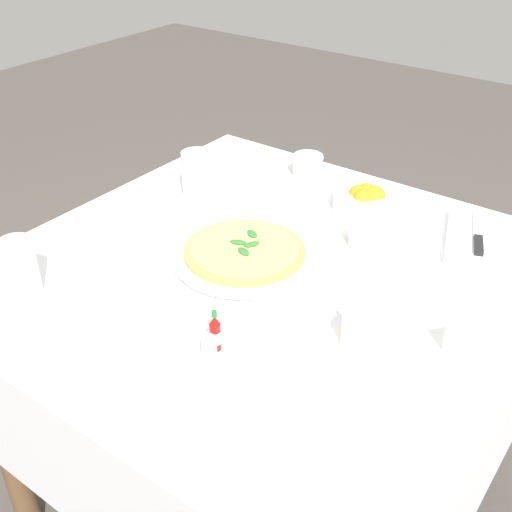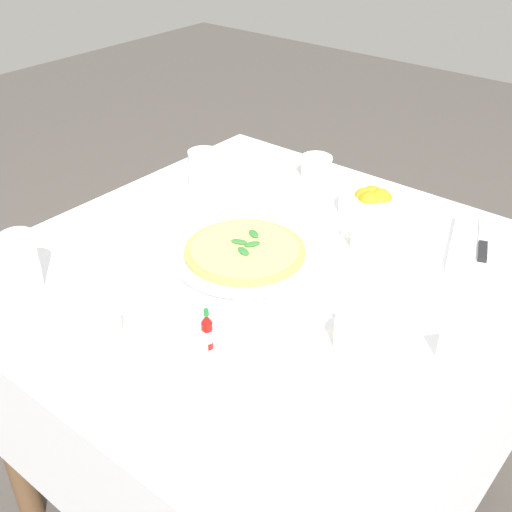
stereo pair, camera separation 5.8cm
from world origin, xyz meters
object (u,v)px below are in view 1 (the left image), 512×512
dinner_knife (478,234)px  hot_sauce_bottle (215,333)px  pizza (245,250)px  pepper_shaker (209,348)px  water_glass_far_right (198,178)px  pizza_plate (245,256)px  coffee_cup_near_right (363,334)px  water_glass_center_back (21,273)px  salt_shaker (221,327)px  menu_card (468,334)px  napkin_folded (477,240)px  citrus_bowl (365,200)px  coffee_cup_far_left (308,168)px  coffee_cup_back_corner (107,337)px  coffee_cup_near_left (366,238)px

dinner_knife → hot_sauce_bottle: (-0.62, 0.24, 0.01)m
pizza → pepper_shaker: 0.32m
pizza → water_glass_far_right: size_ratio=2.10×
water_glass_far_right → pizza_plate: bearing=-121.1°
water_glass_far_right → coffee_cup_near_right: bearing=-113.5°
dinner_knife → pepper_shaker: pepper_shaker is taller
water_glass_center_back → salt_shaker: (0.13, -0.39, -0.03)m
pepper_shaker → menu_card: size_ratio=0.77×
salt_shaker → menu_card: 0.43m
pepper_shaker → coffee_cup_near_right: bearing=-46.3°
menu_card → water_glass_far_right: bearing=117.1°
pizza → coffee_cup_near_right: (-0.10, -0.33, 0.00)m
coffee_cup_near_right → napkin_folded: 0.46m
water_glass_center_back → citrus_bowl: 0.79m
water_glass_center_back → hot_sauce_bottle: (0.10, -0.40, -0.02)m
coffee_cup_far_left → pizza: bearing=-165.4°
water_glass_center_back → water_glass_far_right: bearing=-0.0°
coffee_cup_near_right → water_glass_center_back: 0.65m
coffee_cup_far_left → hot_sauce_bottle: hot_sauce_bottle is taller
coffee_cup_back_corner → water_glass_center_back: water_glass_center_back is taller
coffee_cup_back_corner → water_glass_far_right: (0.53, 0.25, 0.03)m
coffee_cup_back_corner → coffee_cup_near_left: bearing=-19.9°
hot_sauce_bottle → napkin_folded: bearing=-21.5°
pizza_plate → napkin_folded: 0.52m
pizza_plate → pizza: bearing=19.7°
coffee_cup_near_left → salt_shaker: bearing=171.5°
coffee_cup_near_right → napkin_folded: coffee_cup_near_right is taller
salt_shaker → coffee_cup_near_left: bearing=-8.5°
pizza_plate → water_glass_far_right: size_ratio=2.49×
pizza → salt_shaker: salt_shaker is taller
pizza_plate → dinner_knife: 0.52m
pizza_plate → salt_shaker: (-0.23, -0.12, 0.01)m
coffee_cup_far_left → coffee_cup_back_corner: bearing=-173.5°
water_glass_far_right → napkin_folded: size_ratio=0.49×
coffee_cup_back_corner → hot_sauce_bottle: bearing=-53.5°
coffee_cup_far_left → coffee_cup_near_right: size_ratio=1.02×
water_glass_center_back → dinner_knife: (0.71, -0.64, -0.03)m
coffee_cup_far_left → dinner_knife: 0.48m
citrus_bowl → pepper_shaker: citrus_bowl is taller
pizza_plate → dinner_knife: (0.36, -0.37, 0.01)m
salt_shaker → pizza: bearing=28.0°
pizza → citrus_bowl: size_ratio=1.71×
water_glass_center_back → coffee_cup_near_left: bearing=-39.5°
water_glass_center_back → pepper_shaker: bearing=-80.3°
water_glass_far_right → pepper_shaker: size_ratio=2.18×
citrus_bowl → pepper_shaker: (-0.63, -0.04, -0.00)m
pepper_shaker → menu_card: menu_card is taller
coffee_cup_near_left → citrus_bowl: (0.16, 0.09, 0.00)m
water_glass_center_back → pepper_shaker: 0.42m
napkin_folded → salt_shaker: bearing=137.9°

